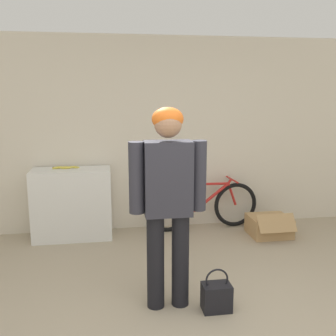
% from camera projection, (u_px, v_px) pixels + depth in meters
% --- Properties ---
extents(wall_back, '(8.00, 0.07, 2.60)m').
position_uv_depth(wall_back, '(160.00, 134.00, 5.35)').
color(wall_back, beige).
rests_on(wall_back, ground_plane).
extents(side_shelf, '(0.99, 0.45, 0.91)m').
position_uv_depth(side_shelf, '(72.00, 204.00, 5.06)').
color(side_shelf, white).
rests_on(side_shelf, ground_plane).
extents(person, '(0.66, 0.25, 1.76)m').
position_uv_depth(person, '(168.00, 193.00, 3.32)').
color(person, black).
rests_on(person, ground_plane).
extents(bicycle, '(1.59, 0.46, 0.70)m').
position_uv_depth(bicycle, '(203.00, 206.00, 5.40)').
color(bicycle, black).
rests_on(bicycle, ground_plane).
extents(banana, '(0.36, 0.09, 0.03)m').
position_uv_depth(banana, '(66.00, 167.00, 5.02)').
color(banana, '#EAD64C').
rests_on(banana, side_shelf).
extents(handbag, '(0.25, 0.17, 0.39)m').
position_uv_depth(handbag, '(216.00, 296.00, 3.41)').
color(handbag, black).
rests_on(handbag, ground_plane).
extents(cardboard_box, '(0.52, 0.54, 0.34)m').
position_uv_depth(cardboard_box, '(269.00, 226.00, 5.20)').
color(cardboard_box, tan).
rests_on(cardboard_box, ground_plane).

